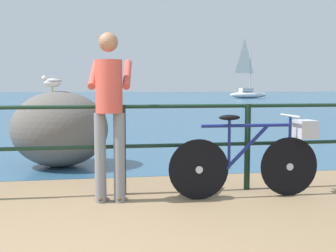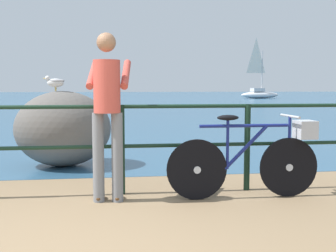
{
  "view_description": "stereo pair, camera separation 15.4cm",
  "coord_description": "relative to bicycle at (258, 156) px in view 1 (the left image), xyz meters",
  "views": [
    {
      "loc": [
        0.49,
        -2.67,
        1.22
      ],
      "look_at": [
        1.32,
        2.43,
        0.74
      ],
      "focal_mm": 44.69,
      "sensor_mm": 36.0,
      "label": 1
    },
    {
      "loc": [
        0.64,
        -2.69,
        1.22
      ],
      "look_at": [
        1.32,
        2.43,
        0.74
      ],
      "focal_mm": 44.69,
      "sensor_mm": 36.0,
      "label": 2
    }
  ],
  "objects": [
    {
      "name": "ground_plane",
      "position": [
        -2.2,
        18.32,
        -0.51
      ],
      "size": [
        120.0,
        120.0,
        0.1
      ],
      "primitive_type": "cube",
      "color": "#846B4C"
    },
    {
      "name": "sea_surface",
      "position": [
        -2.2,
        46.22,
        -0.46
      ],
      "size": [
        120.0,
        90.0,
        0.01
      ],
      "primitive_type": "cube",
      "color": "#2D5675",
      "rests_on": "ground_plane"
    },
    {
      "name": "promenade_railing",
      "position": [
        -2.2,
        0.35,
        0.17
      ],
      "size": [
        7.44,
        0.07,
        1.02
      ],
      "color": "black",
      "rests_on": "ground_plane"
    },
    {
      "name": "bicycle",
      "position": [
        0.0,
        0.0,
        0.0
      ],
      "size": [
        1.7,
        0.48,
        0.92
      ],
      "rotation": [
        0.0,
        0.0,
        -0.0
      ],
      "color": "black",
      "rests_on": "ground_plane"
    },
    {
      "name": "person_at_railing",
      "position": [
        -1.62,
        0.07,
        0.53
      ],
      "size": [
        0.5,
        0.66,
        1.78
      ],
      "rotation": [
        0.0,
        0.0,
        1.46
      ],
      "color": "slate",
      "rests_on": "ground_plane"
    },
    {
      "name": "breakwater_boulder_main",
      "position": [
        -2.33,
        2.18,
        0.11
      ],
      "size": [
        1.46,
        1.28,
        1.16
      ],
      "color": "#605B56",
      "rests_on": "ground"
    },
    {
      "name": "seagull",
      "position": [
        -2.42,
        2.14,
        0.83
      ],
      "size": [
        0.34,
        0.16,
        0.23
      ],
      "rotation": [
        0.0,
        0.0,
        2.96
      ],
      "color": "gold",
      "rests_on": "breakwater_boulder_main"
    },
    {
      "name": "sailboat",
      "position": [
        13.46,
        37.24,
        0.24
      ],
      "size": [
        4.58,
        2.3,
        6.16
      ],
      "rotation": [
        0.0,
        0.0,
        0.24
      ],
      "color": "white",
      "rests_on": "sea_surface"
    }
  ]
}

